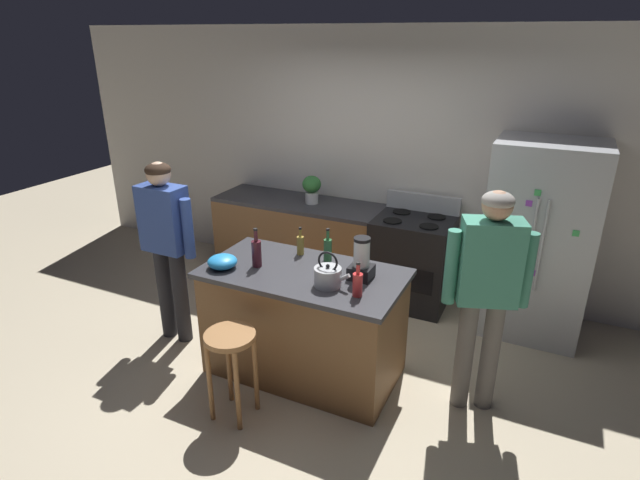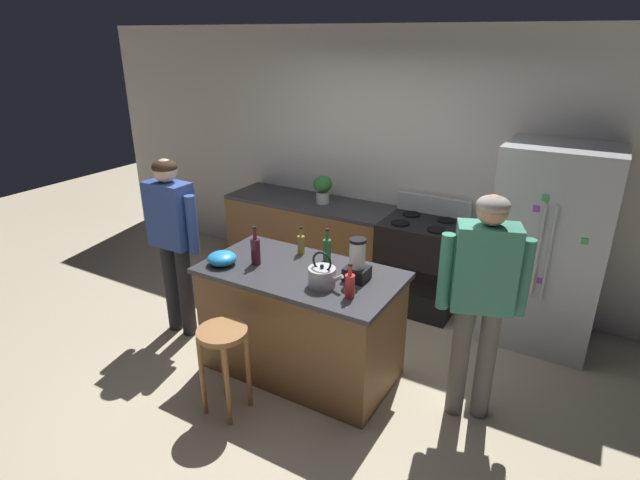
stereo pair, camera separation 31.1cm
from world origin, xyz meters
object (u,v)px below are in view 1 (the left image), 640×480
object	(u,v)px
bottle_olive_oil	(328,249)
stove_range	(412,260)
kitchen_island	(304,322)
bottle_soda	(358,284)
refrigerator	(538,241)
person_by_sink_right	(487,284)
potted_plant	(312,188)
bottle_vinegar	(300,244)
bar_stool	(231,353)
bottle_wine	(257,252)
blender_appliance	(361,261)
tea_kettle	(328,276)
person_by_island_left	(166,236)
mixing_bowl	(222,262)

from	to	relation	value
bottle_olive_oil	stove_range	bearing A→B (deg)	73.99
stove_range	bottle_olive_oil	world-z (taller)	bottle_olive_oil
kitchen_island	bottle_soda	size ratio (longest dim) A/B	6.09
refrigerator	person_by_sink_right	world-z (taller)	refrigerator
potted_plant	bottle_vinegar	bearing A→B (deg)	-67.47
bar_stool	bottle_olive_oil	size ratio (longest dim) A/B	2.48
bar_stool	potted_plant	bearing A→B (deg)	102.07
potted_plant	bottle_olive_oil	distance (m)	1.51
stove_range	bottle_wine	distance (m)	1.88
kitchen_island	blender_appliance	bearing A→B (deg)	10.50
stove_range	person_by_sink_right	size ratio (longest dim) A/B	0.65
bottle_vinegar	tea_kettle	xyz separation A→B (m)	(0.44, -0.42, -0.01)
person_by_island_left	bottle_olive_oil	bearing A→B (deg)	12.99
bottle_soda	person_by_island_left	bearing A→B (deg)	175.93
bar_stool	person_by_sink_right	bearing A→B (deg)	29.20
stove_range	person_by_sink_right	bearing A→B (deg)	-56.95
stove_range	bottle_soda	distance (m)	1.79
bottle_soda	mixing_bowl	bearing A→B (deg)	-178.58
bottle_vinegar	bottle_wine	bearing A→B (deg)	-119.25
potted_plant	bottle_olive_oil	world-z (taller)	potted_plant
person_by_sink_right	bottle_vinegar	size ratio (longest dim) A/B	7.12
bar_stool	mixing_bowl	xyz separation A→B (m)	(-0.38, 0.48, 0.43)
potted_plant	bottle_wine	world-z (taller)	bottle_wine
person_by_sink_right	bottle_vinegar	distance (m)	1.50
person_by_sink_right	tea_kettle	distance (m)	1.10
mixing_bowl	refrigerator	bearing A→B (deg)	38.16
bottle_wine	person_by_island_left	bearing A→B (deg)	179.15
kitchen_island	blender_appliance	xyz separation A→B (m)	(0.44, 0.08, 0.59)
bottle_wine	mixing_bowl	bearing A→B (deg)	-147.71
person_by_sink_right	potted_plant	xyz separation A→B (m)	(-2.03, 1.38, 0.07)
stove_range	potted_plant	distance (m)	1.30
bottle_vinegar	blender_appliance	bearing A→B (deg)	-18.17
bottle_wine	tea_kettle	distance (m)	0.65
tea_kettle	bar_stool	bearing A→B (deg)	-131.25
person_by_island_left	potted_plant	size ratio (longest dim) A/B	5.49
kitchen_island	refrigerator	distance (m)	2.22
person_by_sink_right	kitchen_island	bearing A→B (deg)	-172.59
bottle_wine	tea_kettle	size ratio (longest dim) A/B	1.15
person_by_sink_right	blender_appliance	xyz separation A→B (m)	(-0.89, -0.09, 0.03)
bottle_olive_oil	potted_plant	bearing A→B (deg)	121.30
kitchen_island	bottle_olive_oil	size ratio (longest dim) A/B	5.65
tea_kettle	refrigerator	bearing A→B (deg)	51.22
person_by_island_left	bottle_olive_oil	xyz separation A→B (m)	(1.38, 0.32, 0.01)
mixing_bowl	person_by_island_left	bearing A→B (deg)	167.30
kitchen_island	bottle_olive_oil	xyz separation A→B (m)	(0.09, 0.26, 0.55)
person_by_sink_right	bottle_soda	xyz separation A→B (m)	(-0.81, -0.36, -0.01)
refrigerator	potted_plant	distance (m)	2.29
bottle_soda	bottle_vinegar	distance (m)	0.84
kitchen_island	potted_plant	bearing A→B (deg)	114.20
blender_appliance	bottle_olive_oil	xyz separation A→B (m)	(-0.36, 0.18, -0.04)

